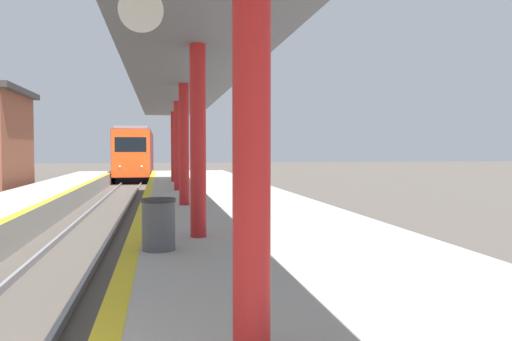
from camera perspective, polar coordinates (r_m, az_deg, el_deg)
name	(u,v)px	position (r m, az deg, el deg)	size (l,w,h in m)	color
train	(136,154)	(47.07, -13.54, 1.87)	(2.88, 17.56, 4.47)	black
station_canopy	(184,86)	(16.07, -8.27, 9.52)	(3.22, 29.67, 4.04)	red
trash_bin	(159,224)	(8.89, -11.07, -6.03)	(0.60, 0.60, 0.90)	#4C4C51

